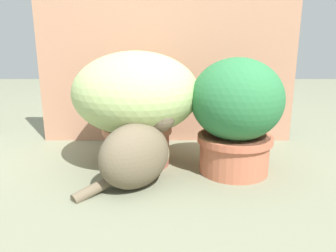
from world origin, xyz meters
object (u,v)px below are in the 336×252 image
Objects in this scene: mushroom_ornament_pink at (120,149)px; grass_planter at (135,100)px; mushroom_ornament_red at (135,153)px; leafy_planter at (235,113)px; cat at (137,151)px.

grass_planter is at bearing 51.60° from mushroom_ornament_pink.
leafy_planter is at bearing 2.21° from mushroom_ornament_red.
leafy_planter is (0.37, -0.08, -0.03)m from grass_planter.
mushroom_ornament_red is at bearing -88.01° from grass_planter.
leafy_planter reaches higher than mushroom_ornament_red.
mushroom_ornament_pink is at bearing 155.08° from mushroom_ornament_red.
cat is at bearing -60.07° from mushroom_ornament_pink.
grass_planter is 4.40× the size of mushroom_ornament_red.
leafy_planter is 0.38m from cat.
cat is 2.99× the size of mushroom_ornament_pink.
grass_planter reaches higher than mushroom_ornament_pink.
grass_planter reaches higher than mushroom_ornament_red.
cat is (0.02, -0.20, -0.14)m from grass_planter.
leafy_planter is 0.44m from mushroom_ornament_pink.
mushroom_ornament_red is at bearing 100.68° from cat.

